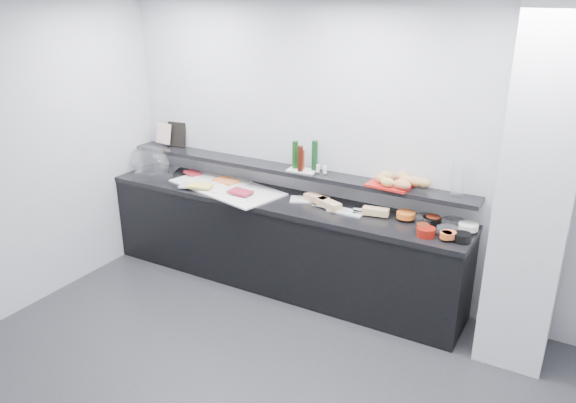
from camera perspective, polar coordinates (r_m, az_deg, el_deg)
The scene contains 57 objects.
back_wall at distance 5.09m, azimuth 7.51°, elevation 4.72°, with size 5.00×0.02×2.70m, color #B9BBC0.
ceiling at distance 3.12m, azimuth -6.35°, elevation 19.71°, with size 5.00×5.00×0.00m, color white.
column at distance 4.43m, azimuth 23.89°, elevation 0.55°, with size 0.50×0.50×2.70m, color white.
buffet_cabinet at distance 5.45m, azimuth -0.99°, elevation -4.35°, with size 3.60×0.60×0.85m, color black.
counter_top at distance 5.28m, azimuth -1.02°, elevation 0.07°, with size 3.62×0.62×0.05m, color black.
wall_shelf at distance 5.33m, azimuth -0.08°, elevation 3.21°, with size 3.60×0.25×0.04m, color black.
cloche_base at distance 6.14m, azimuth -13.09°, elevation 3.01°, with size 0.41×0.27×0.04m, color silver.
cloche_dome at distance 6.14m, azimuth -13.90°, elevation 3.99°, with size 0.49×0.32×0.34m, color white.
linen_runner at distance 5.57m, azimuth -6.27°, elevation 1.44°, with size 1.16×0.55×0.01m, color silver.
platter_meat_a at distance 5.85m, azimuth -8.65°, elevation 2.46°, with size 0.26×0.18×0.01m, color white.
food_meat_a at distance 5.94m, azimuth -9.70°, elevation 2.88°, with size 0.19×0.12×0.02m, color maroon.
platter_salmon at distance 5.65m, azimuth -5.74°, elevation 1.92°, with size 0.34×0.23×0.01m, color white.
food_salmon at distance 5.66m, azimuth -6.27°, elevation 2.13°, with size 0.25×0.16×0.02m, color orange.
platter_cheese at distance 5.62m, azimuth -9.56°, elevation 1.63°, with size 0.26×0.18×0.01m, color silver.
food_cheese at distance 5.54m, azimuth -8.92°, elevation 1.58°, with size 0.23×0.14×0.02m, color #F4E85F.
platter_meat_b at distance 5.43m, azimuth -6.12°, elevation 1.12°, with size 0.27×0.18×0.01m, color white.
food_meat_b at distance 5.33m, azimuth -4.87°, elevation 0.97°, with size 0.22×0.14×0.02m, color maroon.
sandwich_plate_left at distance 5.21m, azimuth 2.27°, elevation 0.17°, with size 0.37×0.16×0.01m, color silver.
sandwich_food_left at distance 5.14m, azimuth 2.89°, elevation 0.30°, with size 0.24×0.09×0.06m, color tan.
tongs_left at distance 5.21m, azimuth 1.67°, elevation 0.28°, with size 0.01×0.01×0.16m, color silver.
sandwich_plate_mid at distance 4.96m, azimuth 5.91°, elevation -1.04°, with size 0.32×0.14×0.01m, color silver.
sandwich_food_mid at distance 5.02m, azimuth 4.11°, elevation -0.25°, with size 0.25×0.10×0.06m, color tan.
tongs_mid at distance 5.03m, azimuth 3.15°, elevation -0.51°, with size 0.01×0.01×0.16m, color silver.
sandwich_plate_right at distance 4.98m, azimuth 8.38°, elevation -1.08°, with size 0.31×0.13×0.01m, color white.
sandwich_food_right at distance 4.90m, azimuth 8.91°, elevation -1.01°, with size 0.22×0.09×0.06m, color tan.
tongs_right at distance 4.94m, azimuth 6.98°, elevation -1.08°, with size 0.01×0.01×0.16m, color #AFB1B6.
bowl_glass_fruit at distance 4.84m, azimuth 13.83°, elevation -1.83°, with size 0.18×0.18×0.07m, color silver.
fill_glass_fruit at distance 4.87m, azimuth 11.88°, elevation -1.33°, with size 0.16×0.16×0.05m, color orange.
bowl_black_jam at distance 4.82m, azimuth 14.32°, elevation -1.93°, with size 0.14×0.14×0.07m, color black.
fill_black_jam at distance 4.84m, azimuth 14.51°, elevation -1.74°, with size 0.12×0.12×0.05m, color #631F0E.
bowl_glass_cream at distance 4.82m, azimuth 16.42°, elevation -2.19°, with size 0.19×0.19×0.07m, color silver.
fill_glass_cream at distance 4.77m, azimuth 17.84°, elevation -2.44°, with size 0.16×0.16×0.05m, color white.
bowl_red_jam at distance 4.60m, azimuth 13.83°, elevation -3.02°, with size 0.15×0.15×0.07m, color maroon.
fill_red_jam at distance 4.66m, azimuth 13.53°, elevation -2.54°, with size 0.10×0.10×0.05m, color #551E0C.
bowl_glass_salmon at distance 4.65m, azimuth 15.88°, elevation -2.98°, with size 0.18×0.18×0.07m, color white.
fill_glass_salmon at distance 4.57m, azimuth 16.03°, elevation -3.26°, with size 0.11×0.11×0.05m, color #D15E33.
bowl_black_fruit at distance 4.58m, azimuth 17.29°, elevation -3.51°, with size 0.14×0.14×0.07m, color black.
fill_black_fruit at distance 4.55m, azimuth 15.76°, elevation -3.33°, with size 0.09×0.09×0.05m, color orange.
framed_print at distance 6.16m, azimuth -11.27°, elevation 6.71°, with size 0.22×0.02×0.26m, color black.
print_art at distance 6.22m, azimuth -12.52°, elevation 6.76°, with size 0.21×0.00×0.22m, color beige.
condiment_tray at distance 5.25m, azimuth 1.46°, elevation 3.20°, with size 0.27×0.16×0.01m, color white.
bottle_green_a at distance 5.26m, azimuth 0.73°, elevation 4.79°, with size 0.05×0.05×0.26m, color #113E12.
bottle_brown at distance 5.17m, azimuth 1.26°, elevation 4.37°, with size 0.05×0.05×0.24m, color #351109.
bottle_green_b at distance 5.20m, azimuth 2.73°, elevation 4.69°, with size 0.06×0.06×0.28m, color #0F3918.
bottle_hot at distance 5.24m, azimuth 1.49°, elevation 4.28°, with size 0.04×0.04×0.18m, color #9E2E0B.
shaker_salt at distance 5.17m, azimuth 3.06°, elevation 3.37°, with size 0.03×0.03×0.07m, color white.
shaker_pepper at distance 5.14m, azimuth 3.78°, elevation 3.25°, with size 0.04×0.04×0.07m, color white.
bread_tray at distance 4.92m, azimuth 10.29°, elevation 1.65°, with size 0.37×0.26×0.02m, color #B51713.
bread_roll_nw at distance 4.99m, azimuth 9.96°, elevation 2.59°, with size 0.13×0.08×0.08m, color #B99546.
bread_roll_n at distance 5.00m, azimuth 11.57°, elevation 2.50°, with size 0.14×0.09×0.08m, color #AB8C41.
bread_roll_ne at distance 4.90m, azimuth 12.79°, elevation 2.00°, with size 0.15×0.10×0.08m, color #B67C45.
bread_roll_sw at distance 4.91m, azimuth 9.41°, elevation 2.32°, with size 0.12×0.08×0.08m, color #B47C44.
bread_roll_s at distance 4.83m, azimuth 10.07°, elevation 1.94°, with size 0.12×0.08×0.08m, color gold.
bread_roll_se at distance 4.80m, azimuth 11.51°, elevation 1.71°, with size 0.15×0.10×0.08m, color #C3794A.
bread_roll_midw at distance 4.90m, azimuth 11.96°, elevation 2.10°, with size 0.13×0.08×0.08m, color #D58251.
bread_roll_mide at distance 4.88m, azimuth 13.56°, elevation 1.87°, with size 0.13×0.09×0.08m, color #B18243.
carafe at distance 4.77m, azimuth 16.92°, elevation 2.21°, with size 0.11×0.11×0.30m, color white.
Camera 1 is at (1.81, -2.54, 2.77)m, focal length 35.00 mm.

